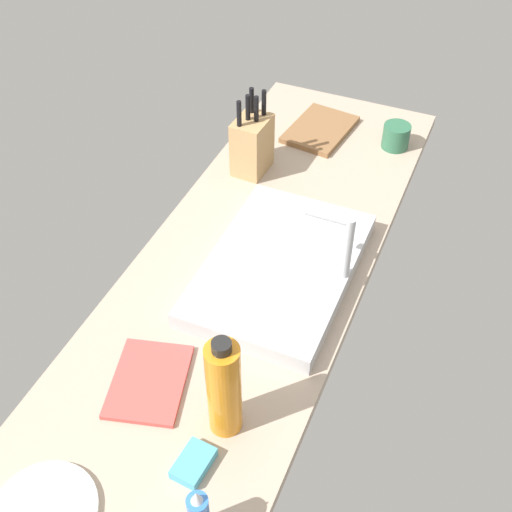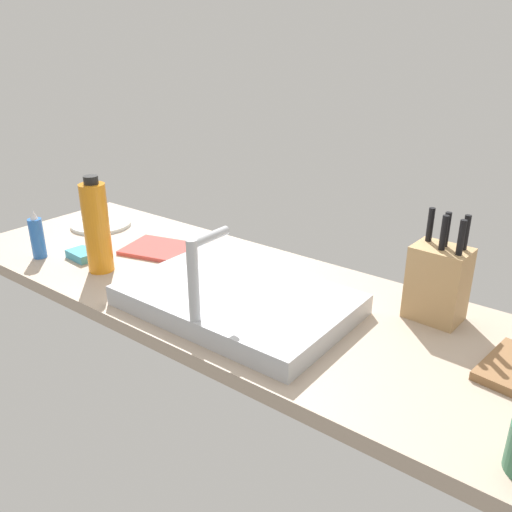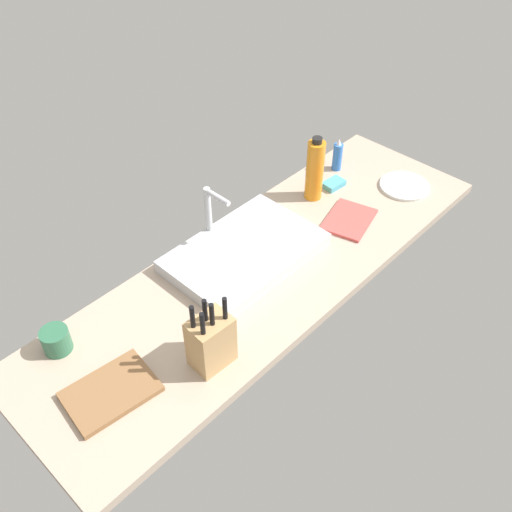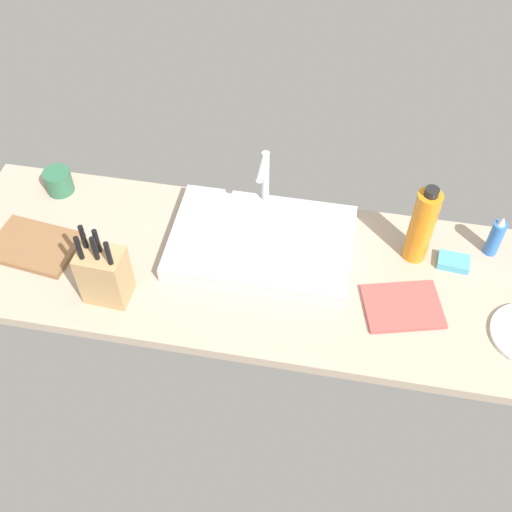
% 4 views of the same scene
% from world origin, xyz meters
% --- Properties ---
extents(countertop_slab, '(1.88, 0.59, 0.04)m').
position_xyz_m(countertop_slab, '(0.00, 0.00, 0.02)').
color(countertop_slab, tan).
rests_on(countertop_slab, ground).
extents(sink_basin, '(0.54, 0.35, 0.05)m').
position_xyz_m(sink_basin, '(-0.03, 0.08, 0.06)').
color(sink_basin, '#B7BABF').
rests_on(sink_basin, countertop_slab).
extents(faucet, '(0.06, 0.12, 0.23)m').
position_xyz_m(faucet, '(-0.04, 0.23, 0.17)').
color(faucet, '#B7BABF').
rests_on(faucet, countertop_slab).
extents(knife_block, '(0.13, 0.10, 0.25)m').
position_xyz_m(knife_block, '(-0.42, -0.16, 0.13)').
color(knife_block, tan).
rests_on(knife_block, countertop_slab).
extents(cutting_board, '(0.27, 0.21, 0.02)m').
position_xyz_m(cutting_board, '(-0.69, -0.04, 0.04)').
color(cutting_board, brown).
rests_on(cutting_board, countertop_slab).
extents(soap_bottle, '(0.04, 0.04, 0.15)m').
position_xyz_m(soap_bottle, '(0.65, 0.19, 0.10)').
color(soap_bottle, blue).
rests_on(soap_bottle, countertop_slab).
extents(water_bottle, '(0.07, 0.07, 0.27)m').
position_xyz_m(water_bottle, '(0.42, 0.14, 0.16)').
color(water_bottle, orange).
rests_on(water_bottle, countertop_slab).
extents(dinner_plate, '(0.20, 0.20, 0.01)m').
position_xyz_m(dinner_plate, '(0.73, -0.10, 0.04)').
color(dinner_plate, silver).
rests_on(dinner_plate, countertop_slab).
extents(dish_towel, '(0.25, 0.21, 0.01)m').
position_xyz_m(dish_towel, '(0.40, -0.06, 0.04)').
color(dish_towel, '#CC4C47').
rests_on(dish_towel, countertop_slab).
extents(coffee_mug, '(0.09, 0.09, 0.08)m').
position_xyz_m(coffee_mug, '(-0.71, 0.21, 0.07)').
color(coffee_mug, '#2D6647').
rests_on(coffee_mug, countertop_slab).
extents(dish_sponge, '(0.09, 0.07, 0.02)m').
position_xyz_m(dish_sponge, '(0.54, 0.12, 0.05)').
color(dish_sponge, '#4CA3BC').
rests_on(dish_sponge, countertop_slab).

